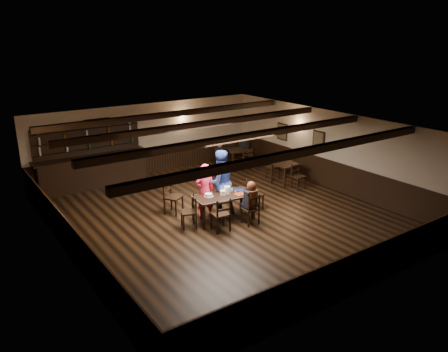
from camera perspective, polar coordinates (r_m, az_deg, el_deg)
ground at (r=13.10m, az=-0.25°, el=-5.15°), size 10.00×10.00×0.00m
room_shell at (r=12.55m, az=-0.32°, el=2.25°), size 9.02×10.02×2.71m
dining_table at (r=12.60m, az=-0.07°, el=-2.79°), size 1.81×1.07×0.75m
chair_near_left at (r=11.86m, az=-0.25°, el=-4.76°), size 0.50×0.48×0.98m
chair_near_right at (r=12.31m, az=3.68°, el=-4.11°), size 0.44×0.42×0.91m
chair_end_left at (r=12.17m, az=-4.27°, el=-4.33°), size 0.54×0.55×0.93m
chair_end_right at (r=13.36m, az=3.75°, el=-2.15°), size 0.45×0.47×0.95m
chair_far_pushed at (r=13.16m, az=-6.98°, el=-2.35°), size 0.65×0.64×1.03m
woman_pink at (r=12.72m, az=-2.52°, el=-1.95°), size 0.66×0.50×1.63m
man_blue at (r=12.95m, az=-0.55°, el=-0.79°), size 1.06×0.88×1.96m
seated_person at (r=12.24m, az=3.54°, el=-2.67°), size 0.35×0.52×0.85m
cake at (r=12.46m, az=-2.03°, el=-2.51°), size 0.27×0.27×0.09m
plate_stack_a at (r=12.52m, az=-0.17°, el=-2.22°), size 0.15×0.15×0.14m
plate_stack_b at (r=12.64m, az=0.41°, el=-1.83°), size 0.19×0.19×0.22m
tea_light at (r=12.63m, az=-0.07°, el=-2.27°), size 0.05×0.05×0.06m
salt_shaker at (r=12.66m, az=1.52°, el=-2.15°), size 0.03×0.03×0.08m
pepper_shaker at (r=12.70m, az=1.51°, el=-2.09°), size 0.03×0.03×0.08m
drink_glass at (r=12.84m, az=1.01°, el=-1.79°), size 0.06×0.06×0.10m
menu_red at (r=12.67m, az=2.11°, el=-2.33°), size 0.36×0.27×0.00m
menu_blue at (r=12.97m, az=1.93°, el=-1.82°), size 0.35×0.33×0.00m
bar_counter at (r=15.96m, az=-16.86°, el=1.16°), size 3.93×0.70×2.20m
back_table_a at (r=15.76m, az=8.03°, el=1.29°), size 0.84×0.84×0.75m
back_table_b at (r=17.50m, az=1.88°, el=3.19°), size 1.09×1.09×0.75m
bg_patron_left at (r=17.05m, az=-0.56°, el=3.35°), size 0.26×0.36×0.70m
bg_patron_right at (r=17.90m, az=2.63°, el=4.12°), size 0.31×0.40×0.73m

